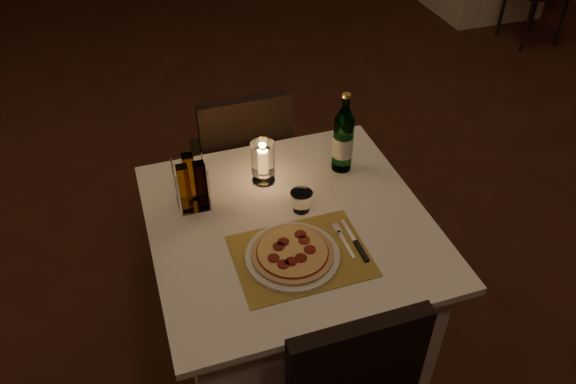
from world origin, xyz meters
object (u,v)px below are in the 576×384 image
object	(u,v)px
chair_far	(243,153)
plate	(292,256)
water_bottle	(343,140)
main_table	(290,287)
tumbler	(301,201)
pizza	(292,253)
hurricane_candle	(263,159)

from	to	relation	value
chair_far	plate	xyz separation A→B (m)	(-0.05, -0.89, 0.20)
water_bottle	main_table	bearing A→B (deg)	-141.64
chair_far	water_bottle	distance (m)	0.65
tumbler	water_bottle	xyz separation A→B (m)	(0.24, 0.19, 0.10)
main_table	plate	xyz separation A→B (m)	(-0.05, -0.18, 0.38)
tumbler	main_table	bearing A→B (deg)	-144.21
pizza	tumbler	bearing A→B (deg)	63.83
plate	pizza	xyz separation A→B (m)	(-0.00, 0.00, 0.02)
chair_far	plate	size ratio (longest dim) A/B	2.81
water_bottle	hurricane_candle	size ratio (longest dim) A/B	1.92
plate	pizza	bearing A→B (deg)	169.22
main_table	hurricane_candle	distance (m)	0.53
chair_far	tumbler	world-z (taller)	chair_far
main_table	water_bottle	size ratio (longest dim) A/B	2.94
main_table	water_bottle	xyz separation A→B (m)	(0.30, 0.24, 0.50)
main_table	hurricane_candle	world-z (taller)	hurricane_candle
hurricane_candle	main_table	bearing A→B (deg)	-84.54
main_table	chair_far	world-z (taller)	chair_far
main_table	hurricane_candle	size ratio (longest dim) A/B	5.64
chair_far	water_bottle	bearing A→B (deg)	-58.03
tumbler	pizza	bearing A→B (deg)	-116.17
tumbler	water_bottle	bearing A→B (deg)	38.97
pizza	water_bottle	bearing A→B (deg)	50.06
hurricane_candle	water_bottle	bearing A→B (deg)	-3.17
plate	hurricane_candle	world-z (taller)	hurricane_candle
main_table	plate	bearing A→B (deg)	-105.52
pizza	tumbler	distance (m)	0.25
pizza	hurricane_candle	bearing A→B (deg)	86.60
chair_far	main_table	bearing A→B (deg)	-90.00
chair_far	hurricane_candle	world-z (taller)	hurricane_candle
chair_far	pizza	bearing A→B (deg)	-93.21
chair_far	pizza	world-z (taller)	chair_far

